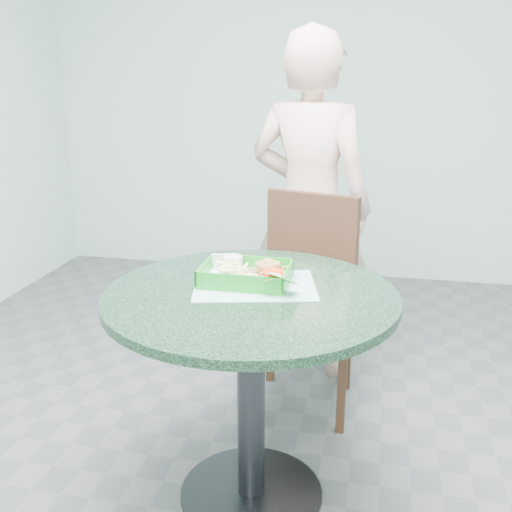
% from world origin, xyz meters
% --- Properties ---
extents(floor, '(4.00, 5.00, 0.02)m').
position_xyz_m(floor, '(0.00, 0.00, 0.00)').
color(floor, '#303335').
rests_on(floor, ground).
extents(wall_back, '(4.00, 0.04, 2.80)m').
position_xyz_m(wall_back, '(0.00, 2.50, 1.40)').
color(wall_back, silver).
rests_on(wall_back, ground).
extents(cafe_table, '(0.94, 0.94, 0.75)m').
position_xyz_m(cafe_table, '(0.00, 0.00, 0.58)').
color(cafe_table, '#252529').
rests_on(cafe_table, floor).
extents(dining_chair, '(0.43, 0.43, 0.93)m').
position_xyz_m(dining_chair, '(0.09, 0.73, 0.53)').
color(dining_chair, brown).
rests_on(dining_chair, floor).
extents(diner_person, '(0.73, 0.57, 1.79)m').
position_xyz_m(diner_person, '(0.05, 1.04, 0.89)').
color(diner_person, '#D6AA96').
rests_on(diner_person, floor).
extents(placemat, '(0.45, 0.38, 0.00)m').
position_xyz_m(placemat, '(-0.00, 0.06, 0.75)').
color(placemat, '#87BAAF').
rests_on(placemat, cafe_table).
extents(food_basket, '(0.29, 0.21, 0.06)m').
position_xyz_m(food_basket, '(-0.04, 0.09, 0.77)').
color(food_basket, '#1A8B22').
rests_on(food_basket, placemat).
extents(crab_sandwich, '(0.11, 0.11, 0.07)m').
position_xyz_m(crab_sandwich, '(0.04, 0.10, 0.80)').
color(crab_sandwich, tan).
rests_on(crab_sandwich, food_basket).
extents(fries_pile, '(0.13, 0.14, 0.04)m').
position_xyz_m(fries_pile, '(-0.08, 0.10, 0.79)').
color(fries_pile, '#FFF3A2').
rests_on(fries_pile, food_basket).
extents(sauce_ramekin, '(0.07, 0.07, 0.04)m').
position_xyz_m(sauce_ramekin, '(-0.10, 0.15, 0.80)').
color(sauce_ramekin, white).
rests_on(sauce_ramekin, food_basket).
extents(garnish_cup, '(0.12, 0.11, 0.05)m').
position_xyz_m(garnish_cup, '(0.07, 0.03, 0.79)').
color(garnish_cup, white).
rests_on(garnish_cup, food_basket).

